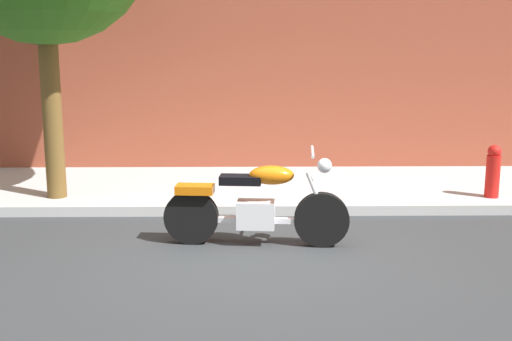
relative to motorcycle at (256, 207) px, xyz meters
The scene contains 4 objects.
ground_plane 0.53m from the motorcycle, 94.32° to the right, with size 60.00×60.00×0.00m, color #303335.
sidewalk 2.68m from the motorcycle, 90.41° to the left, with size 22.96×2.81×0.14m, color #B0B0B0.
motorcycle is the anchor object (origin of this frame).
fire_hydrant 3.84m from the motorcycle, 26.79° to the left, with size 0.20×0.20×0.91m.
Camera 1 is at (-0.08, -7.00, 2.36)m, focal length 45.09 mm.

